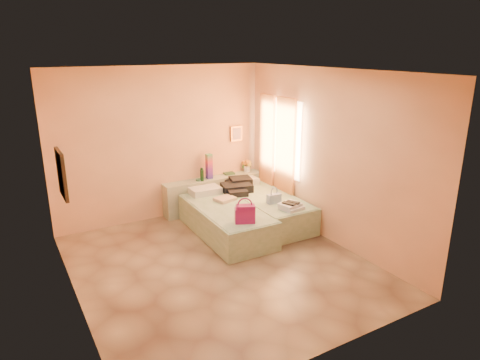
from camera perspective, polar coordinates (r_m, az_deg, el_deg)
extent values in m
plane|color=tan|center=(6.49, -2.68, -11.23)|extent=(4.50, 4.50, 0.00)
cube|color=#F4B582|center=(7.95, -10.39, 4.71)|extent=(4.00, 0.02, 2.80)
cube|color=#F4B582|center=(5.38, -22.15, -2.42)|extent=(0.02, 4.50, 2.80)
cube|color=#F4B582|center=(7.05, 11.72, 3.03)|extent=(0.02, 4.50, 2.80)
cube|color=silver|center=(5.70, -3.08, 14.30)|extent=(4.00, 4.50, 0.02)
cube|color=#FFD39E|center=(7.97, 5.68, 5.67)|extent=(0.02, 1.10, 1.40)
cube|color=orange|center=(7.90, 6.01, 2.97)|extent=(0.05, 0.55, 2.20)
cube|color=orange|center=(8.38, 3.59, 3.86)|extent=(0.05, 0.45, 2.20)
cube|color=#2E2114|center=(5.70, -22.70, 0.72)|extent=(0.04, 0.50, 0.60)
cube|color=#B97E3D|center=(8.55, -0.50, 6.22)|extent=(0.25, 0.04, 0.30)
cube|color=#A8B291|center=(8.48, -3.46, -1.79)|extent=(2.05, 0.30, 0.65)
cube|color=#AEC69F|center=(7.36, -1.87, -5.45)|extent=(0.95, 2.02, 0.50)
cube|color=#AEC69F|center=(7.90, 3.43, -3.84)|extent=(0.95, 2.02, 0.50)
cylinder|color=#12331B|center=(8.15, -5.10, 0.71)|extent=(0.08, 0.08, 0.25)
cube|color=#95125B|center=(8.27, -4.15, 1.83)|extent=(0.11, 0.11, 0.49)
cylinder|color=#457F5E|center=(8.21, -5.48, 0.02)|extent=(0.14, 0.14, 0.03)
cube|color=#284C2E|center=(8.59, -1.47, 0.89)|extent=(0.22, 0.17, 0.03)
cube|color=white|center=(8.75, 0.93, 2.07)|extent=(0.30, 0.30, 0.29)
cube|color=#95125B|center=(6.60, 0.65, -4.51)|extent=(0.35, 0.28, 0.29)
cube|color=tan|center=(7.56, -2.02, -2.55)|extent=(0.39, 0.34, 0.06)
cube|color=black|center=(8.06, -0.14, -0.81)|extent=(0.70, 0.70, 0.18)
cube|color=#466BA9|center=(7.45, 4.55, -2.47)|extent=(0.25, 0.11, 0.16)
cube|color=white|center=(7.21, 6.90, -3.49)|extent=(0.39, 0.35, 0.10)
cube|color=black|center=(7.18, 6.84, -3.08)|extent=(0.24, 0.27, 0.02)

